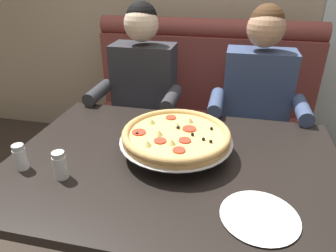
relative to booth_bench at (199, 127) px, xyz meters
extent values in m
cube|color=brown|center=(0.00, -0.13, -0.17)|extent=(1.60, 0.60, 0.46)
cube|color=brown|center=(0.00, 0.26, 0.29)|extent=(1.60, 0.18, 0.65)
cylinder|color=brown|center=(0.00, 0.26, 0.66)|extent=(1.60, 0.14, 0.14)
cube|color=black|center=(0.00, -0.96, 0.30)|extent=(1.38, 0.98, 0.04)
cylinder|color=black|center=(-0.62, -0.54, -0.06)|extent=(0.06, 0.06, 0.68)
cylinder|color=black|center=(0.62, -0.54, -0.06)|extent=(0.06, 0.06, 0.68)
cube|color=#2D3342|center=(-0.36, -0.38, 0.14)|extent=(0.34, 0.40, 0.15)
cylinder|color=#2D3342|center=(-0.46, -0.63, -0.17)|extent=(0.11, 0.11, 0.46)
cylinder|color=#2D3342|center=(-0.26, -0.63, -0.17)|extent=(0.11, 0.11, 0.46)
cube|color=#2D2D33|center=(-0.36, -0.16, 0.34)|extent=(0.40, 0.22, 0.56)
cylinder|color=#2D2D33|center=(-0.59, -0.38, 0.36)|extent=(0.08, 0.28, 0.08)
cylinder|color=#2D2D33|center=(-0.13, -0.38, 0.36)|extent=(0.08, 0.28, 0.08)
sphere|color=beige|center=(-0.36, -0.18, 0.75)|extent=(0.21, 0.21, 0.21)
sphere|color=black|center=(-0.36, -0.17, 0.78)|extent=(0.19, 0.19, 0.19)
cube|color=#2D3342|center=(0.36, -0.38, 0.14)|extent=(0.34, 0.40, 0.15)
cylinder|color=#2D3342|center=(0.26, -0.63, -0.17)|extent=(0.11, 0.11, 0.46)
cylinder|color=#2D3342|center=(0.46, -0.63, -0.17)|extent=(0.11, 0.11, 0.46)
cube|color=#38476B|center=(0.36, -0.16, 0.34)|extent=(0.40, 0.22, 0.56)
cylinder|color=#38476B|center=(0.13, -0.38, 0.36)|extent=(0.08, 0.28, 0.08)
cylinder|color=#38476B|center=(0.59, -0.38, 0.36)|extent=(0.08, 0.28, 0.08)
sphere|color=tan|center=(0.36, -0.18, 0.75)|extent=(0.21, 0.21, 0.21)
sphere|color=#472D19|center=(0.36, -0.17, 0.78)|extent=(0.19, 0.19, 0.19)
cylinder|color=silver|center=(0.00, -1.02, 0.36)|extent=(0.01, 0.01, 0.07)
cylinder|color=silver|center=(-0.11, -0.83, 0.36)|extent=(0.01, 0.01, 0.07)
cylinder|color=silver|center=(0.10, -0.83, 0.36)|extent=(0.01, 0.01, 0.07)
torus|color=silver|center=(0.00, -0.89, 0.38)|extent=(0.26, 0.26, 0.01)
cylinder|color=silver|center=(0.00, -0.89, 0.39)|extent=(0.48, 0.48, 0.00)
cylinder|color=tan|center=(0.00, -0.89, 0.40)|extent=(0.45, 0.45, 0.02)
torus|color=tan|center=(0.00, -0.89, 0.42)|extent=(0.46, 0.46, 0.03)
cylinder|color=#EFCC6B|center=(0.00, -0.89, 0.42)|extent=(0.39, 0.39, 0.01)
cylinder|color=red|center=(0.05, -0.95, 0.43)|extent=(0.05, 0.05, 0.01)
cylinder|color=red|center=(-0.05, -0.97, 0.43)|extent=(0.05, 0.05, 0.01)
cylinder|color=red|center=(0.05, -0.85, 0.43)|extent=(0.06, 0.06, 0.01)
cylinder|color=red|center=(-0.15, -0.92, 0.43)|extent=(0.06, 0.06, 0.01)
cylinder|color=red|center=(0.04, -1.03, 0.43)|extent=(0.05, 0.05, 0.01)
cylinder|color=red|center=(-0.05, -0.75, 0.43)|extent=(0.05, 0.05, 0.01)
sphere|color=black|center=(-0.16, -0.94, 0.43)|extent=(0.01, 0.01, 0.01)
sphere|color=black|center=(0.07, -0.90, 0.43)|extent=(0.01, 0.01, 0.01)
sphere|color=black|center=(0.12, -0.93, 0.43)|extent=(0.01, 0.01, 0.01)
sphere|color=black|center=(0.15, -0.94, 0.43)|extent=(0.01, 0.01, 0.01)
sphere|color=black|center=(0.14, -0.83, 0.43)|extent=(0.01, 0.01, 0.01)
sphere|color=black|center=(0.00, -0.85, 0.43)|extent=(0.01, 0.01, 0.01)
cone|color=#CCC675|center=(-0.12, -0.83, 0.43)|extent=(0.04, 0.04, 0.02)
cone|color=#CCC675|center=(-0.07, -0.92, 0.43)|extent=(0.04, 0.04, 0.02)
cone|color=#CCC675|center=(0.04, -0.78, 0.43)|extent=(0.04, 0.04, 0.02)
cone|color=#CCC675|center=(-0.09, -1.02, 0.43)|extent=(0.04, 0.04, 0.02)
cone|color=#CCC675|center=(-0.01, -0.84, 0.43)|extent=(0.04, 0.04, 0.02)
cone|color=#CCC675|center=(0.00, -0.99, 0.43)|extent=(0.04, 0.04, 0.02)
cylinder|color=white|center=(-0.58, -1.14, 0.37)|extent=(0.05, 0.05, 0.09)
cylinder|color=#4C6633|center=(-0.58, -1.14, 0.35)|extent=(0.04, 0.04, 0.05)
cylinder|color=silver|center=(-0.58, -1.14, 0.42)|extent=(0.05, 0.05, 0.02)
cylinder|color=white|center=(-0.39, -1.16, 0.37)|extent=(0.05, 0.05, 0.09)
cylinder|color=#A82D19|center=(-0.39, -1.16, 0.35)|extent=(0.04, 0.04, 0.06)
cylinder|color=silver|center=(-0.39, -1.16, 0.43)|extent=(0.05, 0.05, 0.02)
cylinder|color=white|center=(0.34, -1.21, 0.33)|extent=(0.18, 0.18, 0.01)
cone|color=white|center=(0.34, -1.21, 0.34)|extent=(0.25, 0.25, 0.01)
camera|label=1|loc=(0.21, -1.99, 1.03)|focal=32.45mm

